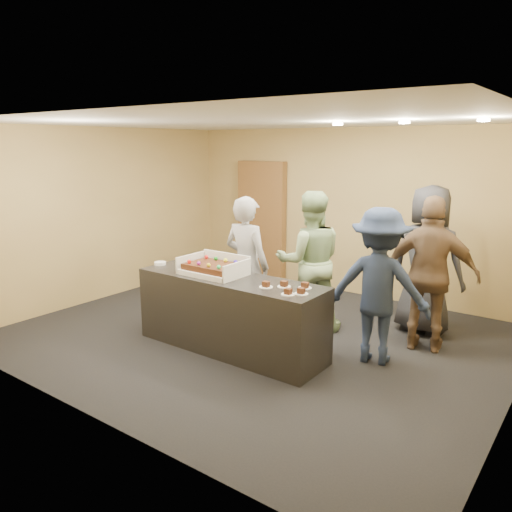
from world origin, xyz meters
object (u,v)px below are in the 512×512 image
object	(u,v)px
serving_counter	(230,314)
person_server_grey	(247,265)
person_brown_extra	(431,275)
cake_box	(215,270)
storage_cabinet	(262,221)
person_sage_man	(310,261)
sheet_cake	(213,266)
person_navy_man	(379,286)
plate_stack	(160,263)
person_dark_suit	(427,260)

from	to	relation	value
serving_counter	person_server_grey	xyz separation A→B (m)	(-0.21, 0.60, 0.45)
person_server_grey	person_brown_extra	size ratio (longest dim) A/B	0.96
cake_box	serving_counter	bearing A→B (deg)	-6.15
storage_cabinet	person_sage_man	size ratio (longest dim) A/B	1.15
cake_box	sheet_cake	xyz separation A→B (m)	(-0.00, -0.03, 0.05)
sheet_cake	person_sage_man	world-z (taller)	person_sage_man
storage_cabinet	sheet_cake	xyz separation A→B (m)	(1.39, -2.96, -0.07)
person_server_grey	person_navy_man	xyz separation A→B (m)	(1.75, 0.14, -0.02)
sheet_cake	plate_stack	bearing A→B (deg)	-177.48
storage_cabinet	plate_stack	world-z (taller)	storage_cabinet
storage_cabinet	person_server_grey	world-z (taller)	storage_cabinet
storage_cabinet	person_brown_extra	xyz separation A→B (m)	(3.56, -1.55, -0.14)
person_brown_extra	sheet_cake	bearing A→B (deg)	21.10
person_dark_suit	sheet_cake	bearing A→B (deg)	50.37
plate_stack	serving_counter	bearing A→B (deg)	1.95
person_server_grey	serving_counter	bearing A→B (deg)	109.51
serving_counter	sheet_cake	bearing A→B (deg)	-179.76
person_server_grey	sheet_cake	bearing A→B (deg)	85.51
cake_box	person_navy_man	world-z (taller)	person_navy_man
plate_stack	person_sage_man	size ratio (longest dim) A/B	0.08
person_dark_suit	storage_cabinet	bearing A→B (deg)	-11.51
sheet_cake	plate_stack	xyz separation A→B (m)	(-0.88, -0.04, -0.08)
person_dark_suit	person_sage_man	bearing A→B (deg)	36.50
person_sage_man	person_brown_extra	world-z (taller)	person_brown_extra
serving_counter	storage_cabinet	xyz separation A→B (m)	(-1.65, 2.96, 0.62)
person_sage_man	person_brown_extra	distance (m)	1.53
storage_cabinet	person_sage_man	distance (m)	2.72
cake_box	person_brown_extra	world-z (taller)	person_brown_extra
storage_cabinet	person_server_grey	distance (m)	2.77
person_sage_man	person_navy_man	world-z (taller)	person_sage_man
serving_counter	person_brown_extra	distance (m)	2.42
person_server_grey	plate_stack	bearing A→B (deg)	34.86
serving_counter	plate_stack	bearing A→B (deg)	-177.81
plate_stack	person_brown_extra	bearing A→B (deg)	25.37
person_dark_suit	person_brown_extra	bearing A→B (deg)	116.41
cake_box	person_dark_suit	distance (m)	2.75
storage_cabinet	serving_counter	bearing A→B (deg)	-60.79
storage_cabinet	plate_stack	distance (m)	3.04
serving_counter	cake_box	size ratio (longest dim) A/B	3.18
person_server_grey	person_brown_extra	distance (m)	2.26
cake_box	person_server_grey	bearing A→B (deg)	84.88
person_navy_man	plate_stack	bearing A→B (deg)	3.77
sheet_cake	person_dark_suit	size ratio (longest dim) A/B	0.33
person_navy_man	person_brown_extra	xyz separation A→B (m)	(0.36, 0.66, 0.05)
cake_box	person_sage_man	world-z (taller)	person_sage_man
cake_box	person_brown_extra	bearing A→B (deg)	32.48
serving_counter	person_navy_man	xyz separation A→B (m)	(1.54, 0.75, 0.43)
cake_box	person_dark_suit	size ratio (longest dim) A/B	0.39
serving_counter	person_sage_man	size ratio (longest dim) A/B	1.29
plate_stack	person_server_grey	world-z (taller)	person_server_grey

